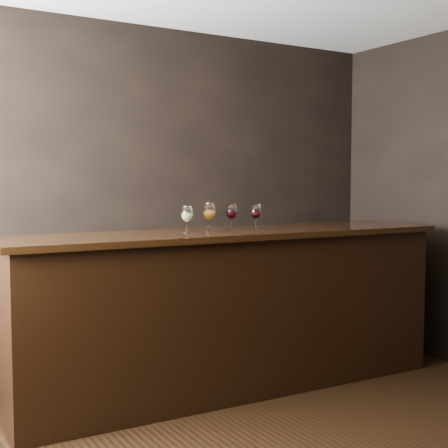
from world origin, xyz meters
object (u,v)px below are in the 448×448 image
glass_red_b (256,212)px  glass_amber (209,212)px  glass_white (187,214)px  back_bar_shelf (140,312)px  bar_counter (231,313)px  glass_red_a (232,212)px

glass_red_b → glass_amber: bearing=176.0°
glass_white → back_bar_shelf: bearing=96.9°
bar_counter → glass_amber: 0.77m
back_bar_shelf → glass_red_a: glass_red_a is taller
glass_red_a → back_bar_shelf: bearing=126.8°
bar_counter → glass_red_a: 0.75m
glass_amber → glass_white: bearing=-171.7°
bar_counter → glass_red_a: glass_red_a is taller
glass_amber → glass_red_a: bearing=1.7°
glass_red_a → glass_red_b: (0.19, -0.03, -0.01)m
glass_red_b → back_bar_shelf: bearing=135.2°
back_bar_shelf → glass_white: size_ratio=14.56×
glass_white → glass_amber: (0.20, 0.03, 0.01)m
glass_white → glass_red_a: (0.39, 0.03, 0.01)m
back_bar_shelf → glass_amber: 1.07m
glass_white → glass_red_a: glass_red_a is taller
back_bar_shelf → glass_red_a: (0.47, -0.62, 0.81)m
glass_amber → back_bar_shelf: bearing=113.7°
back_bar_shelf → glass_red_b: bearing=-44.8°
bar_counter → back_bar_shelf: bearing=125.9°
back_bar_shelf → glass_amber: (0.28, -0.63, 0.81)m
glass_red_a → glass_amber: bearing=-178.3°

